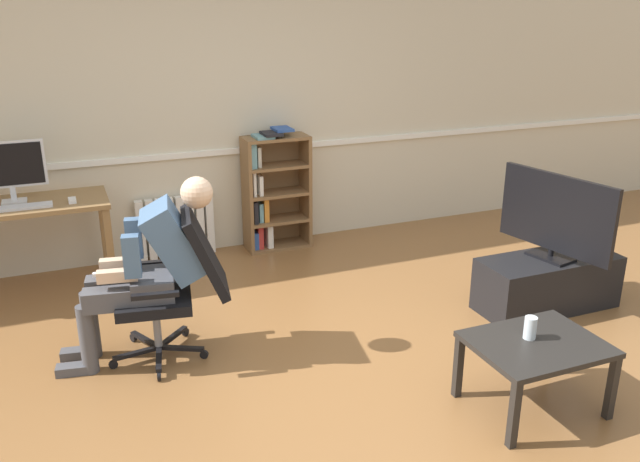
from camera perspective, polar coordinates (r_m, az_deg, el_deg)
ground_plane at (r=4.09m, az=2.65°, el=-13.29°), size 18.00×18.00×0.00m
back_wall at (r=6.01m, az=-8.01°, el=11.01°), size 12.00×0.13×2.70m
computer_desk at (r=5.50m, az=-24.11°, el=1.09°), size 1.19×0.60×0.76m
imac_monitor at (r=5.48m, az=-25.45°, el=5.05°), size 0.52×0.14×0.47m
keyboard at (r=5.33m, az=-24.49°, el=1.92°), size 0.42×0.12×0.02m
computer_mouse at (r=5.34m, az=-20.76°, el=2.52°), size 0.06×0.10×0.03m
bookshelf at (r=6.07m, az=-4.23°, el=3.32°), size 0.60×0.29×1.13m
radiator at (r=6.04m, az=-12.44°, el=0.33°), size 0.69×0.08×0.56m
office_chair at (r=4.28m, az=-12.30°, el=-4.28°), size 0.83×0.62×0.98m
person_seated at (r=4.24m, az=-14.71°, el=-2.93°), size 1.05×0.47×1.20m
tv_stand at (r=5.23m, az=19.16°, el=-4.28°), size 1.07×0.43×0.40m
tv_screen at (r=5.05m, az=19.84°, el=1.31°), size 0.26×0.94×0.64m
coffee_table at (r=3.91m, az=18.30°, el=-9.85°), size 0.72×0.57×0.42m
drinking_glass at (r=3.88m, az=17.83°, el=-8.03°), size 0.07×0.07×0.13m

